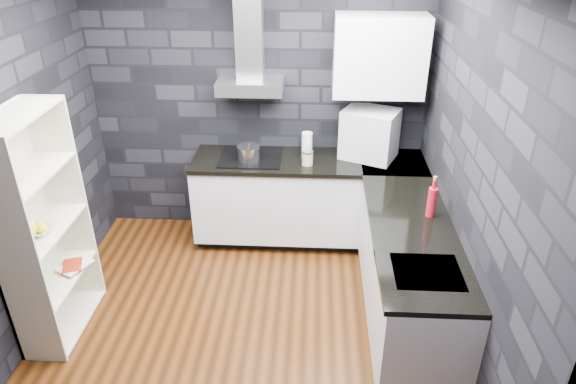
# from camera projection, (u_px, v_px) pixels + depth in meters

# --- Properties ---
(ground) EXTENTS (3.20, 3.20, 0.00)m
(ground) POSITION_uv_depth(u_px,v_px,m) (242.00, 325.00, 4.16)
(ground) COLOR #47230C
(wall_back) EXTENTS (3.20, 0.05, 2.70)m
(wall_back) POSITION_uv_depth(u_px,v_px,m) (258.00, 102.00, 4.95)
(wall_back) COLOR black
(wall_back) RESTS_ON ground
(wall_front) EXTENTS (3.20, 0.05, 2.70)m
(wall_front) POSITION_uv_depth(u_px,v_px,m) (175.00, 355.00, 2.09)
(wall_front) COLOR black
(wall_front) RESTS_ON ground
(wall_left) EXTENTS (0.05, 3.20, 2.70)m
(wall_left) POSITION_uv_depth(u_px,v_px,m) (4.00, 171.00, 3.60)
(wall_left) COLOR black
(wall_left) RESTS_ON ground
(wall_right) EXTENTS (0.05, 3.20, 2.70)m
(wall_right) POSITION_uv_depth(u_px,v_px,m) (474.00, 183.00, 3.44)
(wall_right) COLOR black
(wall_right) RESTS_ON ground
(toekick_back) EXTENTS (2.18, 0.50, 0.10)m
(toekick_back) POSITION_uv_depth(u_px,v_px,m) (307.00, 233.00, 5.29)
(toekick_back) COLOR black
(toekick_back) RESTS_ON ground
(toekick_right) EXTENTS (0.50, 1.78, 0.10)m
(toekick_right) POSITION_uv_depth(u_px,v_px,m) (407.00, 318.00, 4.16)
(toekick_right) COLOR black
(toekick_right) RESTS_ON ground
(counter_back_cab) EXTENTS (2.20, 0.60, 0.76)m
(counter_back_cab) POSITION_uv_depth(u_px,v_px,m) (308.00, 198.00, 5.05)
(counter_back_cab) COLOR silver
(counter_back_cab) RESTS_ON ground
(counter_right_cab) EXTENTS (0.60, 1.80, 0.76)m
(counter_right_cab) POSITION_uv_depth(u_px,v_px,m) (408.00, 276.00, 3.96)
(counter_right_cab) COLOR silver
(counter_right_cab) RESTS_ON ground
(counter_back_top) EXTENTS (2.20, 0.62, 0.04)m
(counter_back_top) POSITION_uv_depth(u_px,v_px,m) (309.00, 162.00, 4.85)
(counter_back_top) COLOR black
(counter_back_top) RESTS_ON counter_back_cab
(counter_right_top) EXTENTS (0.62, 1.80, 0.04)m
(counter_right_top) POSITION_uv_depth(u_px,v_px,m) (413.00, 232.00, 3.77)
(counter_right_top) COLOR black
(counter_right_top) RESTS_ON counter_right_cab
(counter_corner_top) EXTENTS (0.62, 0.62, 0.04)m
(counter_corner_top) POSITION_uv_depth(u_px,v_px,m) (394.00, 163.00, 4.82)
(counter_corner_top) COLOR black
(counter_corner_top) RESTS_ON counter_right_cab
(hood_body) EXTENTS (0.60, 0.34, 0.12)m
(hood_body) POSITION_uv_depth(u_px,v_px,m) (250.00, 86.00, 4.68)
(hood_body) COLOR #ACADB1
(hood_body) RESTS_ON wall_back
(hood_chimney) EXTENTS (0.24, 0.20, 0.90)m
(hood_chimney) POSITION_uv_depth(u_px,v_px,m) (249.00, 27.00, 4.50)
(hood_chimney) COLOR #ACADB1
(hood_chimney) RESTS_ON hood_body
(upper_cabinet) EXTENTS (0.80, 0.35, 0.70)m
(upper_cabinet) POSITION_uv_depth(u_px,v_px,m) (380.00, 56.00, 4.48)
(upper_cabinet) COLOR silver
(upper_cabinet) RESTS_ON wall_back
(cooktop) EXTENTS (0.58, 0.50, 0.01)m
(cooktop) POSITION_uv_depth(u_px,v_px,m) (251.00, 157.00, 4.88)
(cooktop) COLOR black
(cooktop) RESTS_ON counter_back_top
(sink_rim) EXTENTS (0.44, 0.40, 0.01)m
(sink_rim) POSITION_uv_depth(u_px,v_px,m) (427.00, 272.00, 3.32)
(sink_rim) COLOR #ACADB1
(sink_rim) RESTS_ON counter_right_top
(pot) EXTENTS (0.21, 0.21, 0.12)m
(pot) POSITION_uv_depth(u_px,v_px,m) (249.00, 154.00, 4.79)
(pot) COLOR #B2B2B6
(pot) RESTS_ON cooktop
(glass_vase) EXTENTS (0.11, 0.11, 0.25)m
(glass_vase) POSITION_uv_depth(u_px,v_px,m) (307.00, 145.00, 4.84)
(glass_vase) COLOR white
(glass_vase) RESTS_ON counter_back_top
(storage_jar) EXTENTS (0.12, 0.12, 0.12)m
(storage_jar) POSITION_uv_depth(u_px,v_px,m) (307.00, 159.00, 4.72)
(storage_jar) COLOR tan
(storage_jar) RESTS_ON counter_back_top
(utensil_crock) EXTENTS (0.11, 0.11, 0.13)m
(utensil_crock) POSITION_uv_depth(u_px,v_px,m) (342.00, 150.00, 4.88)
(utensil_crock) COLOR #B2B2B6
(utensil_crock) RESTS_ON counter_back_top
(appliance_garage) EXTENTS (0.59, 0.54, 0.48)m
(appliance_garage) POSITION_uv_depth(u_px,v_px,m) (370.00, 135.00, 4.80)
(appliance_garage) COLOR silver
(appliance_garage) RESTS_ON counter_back_top
(red_bottle) EXTENTS (0.08, 0.08, 0.24)m
(red_bottle) POSITION_uv_depth(u_px,v_px,m) (432.00, 202.00, 3.88)
(red_bottle) COLOR maroon
(red_bottle) RESTS_ON counter_right_top
(bookshelf) EXTENTS (0.37, 0.81, 1.80)m
(bookshelf) POSITION_uv_depth(u_px,v_px,m) (43.00, 230.00, 3.75)
(bookshelf) COLOR beige
(bookshelf) RESTS_ON ground
(fruit_bowl) EXTENTS (0.23, 0.23, 0.05)m
(fruit_bowl) POSITION_uv_depth(u_px,v_px,m) (38.00, 230.00, 3.69)
(fruit_bowl) COLOR silver
(fruit_bowl) RESTS_ON bookshelf
(book_red) EXTENTS (0.15, 0.07, 0.20)m
(book_red) POSITION_uv_depth(u_px,v_px,m) (60.00, 258.00, 4.01)
(book_red) COLOR maroon
(book_red) RESTS_ON bookshelf
(book_second) EXTENTS (0.17, 0.10, 0.25)m
(book_second) POSITION_uv_depth(u_px,v_px,m) (65.00, 251.00, 4.05)
(book_second) COLOR #B2B2B2
(book_second) RESTS_ON bookshelf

